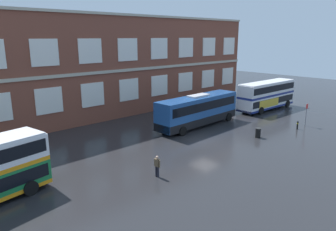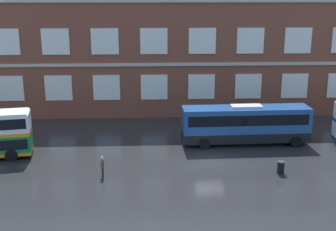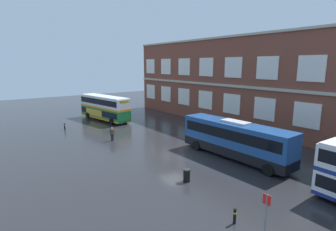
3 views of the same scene
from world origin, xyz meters
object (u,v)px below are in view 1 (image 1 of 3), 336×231
Objects in this scene: bus_stand_flag at (306,113)px; safety_bollard_east at (297,125)px; waiting_passenger at (157,165)px; double_decker_middle at (267,95)px; touring_coach at (198,110)px; station_litter_bin at (258,133)px.

safety_bollard_east is at bearing 179.42° from bus_stand_flag.
bus_stand_flag is at bearing -0.58° from safety_bollard_east.
double_decker_middle is at bearing 13.37° from waiting_passenger.
safety_bollard_east is (20.27, -1.51, -0.44)m from waiting_passenger.
touring_coach reaches higher than safety_bollard_east.
double_decker_middle is at bearing 59.61° from bus_stand_flag.
double_decker_middle is 4.10× the size of bus_stand_flag.
station_litter_bin is 6.25m from safety_bollard_east.
bus_stand_flag reaches higher than safety_bollard_east.
safety_bollard_east is at bearing -13.42° from station_litter_bin.
bus_stand_flag is at bearing -10.32° from station_litter_bin.
double_decker_middle is 9.21m from bus_stand_flag.
station_litter_bin is (-12.74, -6.46, -1.63)m from double_decker_middle.
station_litter_bin is at bearing -0.24° from waiting_passenger.
safety_bollard_east is (6.08, -1.45, -0.03)m from station_litter_bin.
double_decker_middle is at bearing 26.90° from station_litter_bin.
double_decker_middle reaches higher than bus_stand_flag.
safety_bollard_east is (-6.65, -7.91, -1.66)m from double_decker_middle.
waiting_passenger is at bearing 176.06° from bus_stand_flag.
touring_coach is at bearing 176.35° from double_decker_middle.
double_decker_middle is 0.92× the size of touring_coach.
touring_coach is 7.10× the size of waiting_passenger.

